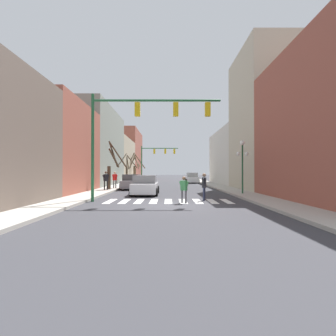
# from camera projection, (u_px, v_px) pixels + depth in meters

# --- Properties ---
(ground_plane) EXTENTS (240.00, 240.00, 0.00)m
(ground_plane) POSITION_uv_depth(u_px,v_px,m) (168.00, 205.00, 14.29)
(ground_plane) COLOR #38383D
(sidewalk_left) EXTENTS (2.08, 90.00, 0.15)m
(sidewalk_left) POSITION_uv_depth(u_px,v_px,m) (60.00, 204.00, 14.29)
(sidewalk_left) COLOR #ADA89E
(sidewalk_left) RESTS_ON ground_plane
(sidewalk_right) EXTENTS (2.08, 90.00, 0.15)m
(sidewalk_right) POSITION_uv_depth(u_px,v_px,m) (276.00, 204.00, 14.30)
(sidewalk_right) COLOR #ADA89E
(sidewalk_right) RESTS_ON ground_plane
(building_row_left) EXTENTS (6.00, 62.33, 11.51)m
(building_row_left) POSITION_uv_depth(u_px,v_px,m) (106.00, 154.00, 41.92)
(building_row_left) COLOR #66564C
(building_row_left) RESTS_ON ground_plane
(building_row_right) EXTENTS (6.00, 35.71, 13.57)m
(building_row_right) POSITION_uv_depth(u_px,v_px,m) (270.00, 138.00, 25.43)
(building_row_right) COLOR #934C3D
(building_row_right) RESTS_ON ground_plane
(crosswalk_stripes) EXTENTS (7.65, 2.60, 0.01)m
(crosswalk_stripes) POSITION_uv_depth(u_px,v_px,m) (168.00, 201.00, 16.15)
(crosswalk_stripes) COLOR white
(crosswalk_stripes) RESTS_ON ground_plane
(traffic_signal_near) EXTENTS (7.91, 0.28, 6.59)m
(traffic_signal_near) POSITION_uv_depth(u_px,v_px,m) (140.00, 121.00, 16.00)
(traffic_signal_near) COLOR #236038
(traffic_signal_near) RESTS_ON ground_plane
(traffic_signal_far) EXTENTS (6.44, 0.28, 6.28)m
(traffic_signal_far) POSITION_uv_depth(u_px,v_px,m) (155.00, 155.00, 45.64)
(traffic_signal_far) COLOR #236038
(traffic_signal_far) RESTS_ON ground_plane
(street_lamp_right_corner) EXTENTS (0.95, 0.36, 4.08)m
(street_lamp_right_corner) POSITION_uv_depth(u_px,v_px,m) (242.00, 156.00, 20.12)
(street_lamp_right_corner) COLOR #1E4C2D
(street_lamp_right_corner) RESTS_ON sidewalk_right
(car_parked_right_near) EXTENTS (2.01, 4.11, 1.64)m
(car_parked_right_near) POSITION_uv_depth(u_px,v_px,m) (192.00, 178.00, 41.04)
(car_parked_right_near) COLOR white
(car_parked_right_near) RESTS_ON ground_plane
(car_driving_away_lane) EXTENTS (1.99, 4.36, 1.54)m
(car_driving_away_lane) POSITION_uv_depth(u_px,v_px,m) (132.00, 182.00, 26.96)
(car_driving_away_lane) COLOR gray
(car_driving_away_lane) RESTS_ON ground_plane
(car_parked_left_far) EXTENTS (2.11, 4.48, 1.54)m
(car_parked_left_far) POSITION_uv_depth(u_px,v_px,m) (145.00, 186.00, 20.72)
(car_parked_left_far) COLOR silver
(car_parked_left_far) RESTS_ON ground_plane
(pedestrian_near_right_corner) EXTENTS (0.57, 0.47, 1.55)m
(pedestrian_near_right_corner) POSITION_uv_depth(u_px,v_px,m) (184.00, 187.00, 15.21)
(pedestrian_near_right_corner) COLOR #4C4C51
(pedestrian_near_right_corner) RESTS_ON ground_plane
(pedestrian_on_left_sidewalk) EXTENTS (0.66, 0.44, 1.66)m
(pedestrian_on_left_sidewalk) POSITION_uv_depth(u_px,v_px,m) (115.00, 178.00, 26.46)
(pedestrian_on_left_sidewalk) COLOR #4C4C51
(pedestrian_on_left_sidewalk) RESTS_ON sidewalk_left
(pedestrian_crossing_street) EXTENTS (0.33, 0.74, 1.73)m
(pedestrian_crossing_street) POSITION_uv_depth(u_px,v_px,m) (204.00, 184.00, 16.55)
(pedestrian_crossing_street) COLOR #282D47
(pedestrian_crossing_street) RESTS_ON ground_plane
(pedestrian_waiting_at_curb) EXTENTS (0.56, 0.60, 1.70)m
(pedestrian_waiting_at_curb) POSITION_uv_depth(u_px,v_px,m) (106.00, 179.00, 23.83)
(pedestrian_waiting_at_curb) COLOR black
(pedestrian_waiting_at_curb) RESTS_ON sidewalk_left
(street_tree_right_mid) EXTENTS (1.85, 0.82, 4.61)m
(street_tree_right_mid) POSITION_uv_depth(u_px,v_px,m) (111.00, 168.00, 24.96)
(street_tree_right_mid) COLOR #473828
(street_tree_right_mid) RESTS_ON sidewalk_left
(street_tree_right_far) EXTENTS (3.45, 3.37, 5.25)m
(street_tree_right_far) POSITION_uv_depth(u_px,v_px,m) (135.00, 167.00, 48.97)
(street_tree_right_far) COLOR brown
(street_tree_right_far) RESTS_ON sidewalk_left
(street_tree_right_near) EXTENTS (2.32, 2.63, 4.91)m
(street_tree_right_near) POSITION_uv_depth(u_px,v_px,m) (134.00, 169.00, 48.46)
(street_tree_right_near) COLOR brown
(street_tree_right_near) RESTS_ON sidewalk_left
(street_tree_left_near) EXTENTS (2.83, 2.62, 4.27)m
(street_tree_left_near) POSITION_uv_depth(u_px,v_px,m) (127.00, 169.00, 37.23)
(street_tree_left_near) COLOR #473828
(street_tree_left_near) RESTS_ON sidewalk_left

